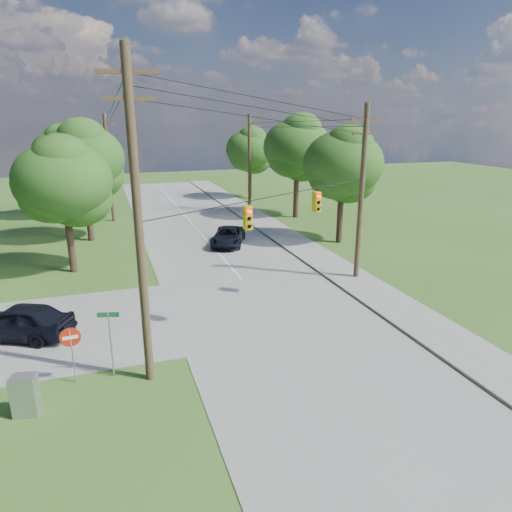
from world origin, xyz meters
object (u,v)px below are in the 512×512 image
object	(u,v)px
pole_sw	(138,222)
car_cross_dark	(19,321)
pole_north_e	(249,163)
car_main_north	(228,236)
control_cabinet	(25,395)
pole_ne	(362,192)
pole_north_w	(109,168)
do_not_enter_sign	(71,343)

from	to	relation	value
pole_sw	car_cross_dark	bearing A→B (deg)	134.89
pole_north_e	car_main_north	world-z (taller)	pole_north_e
pole_north_e	control_cabinet	xyz separation A→B (m)	(-17.70, -30.56, -4.40)
car_main_north	car_cross_dark	bearing A→B (deg)	-113.66
pole_ne	pole_north_w	size ratio (longest dim) A/B	1.05
car_cross_dark	control_cabinet	bearing A→B (deg)	34.12
pole_north_w	car_cross_dark	world-z (taller)	pole_north_w
pole_sw	pole_ne	size ratio (longest dim) A/B	1.14
pole_ne	do_not_enter_sign	world-z (taller)	pole_ne
control_cabinet	do_not_enter_sign	bearing A→B (deg)	57.26
pole_ne	do_not_enter_sign	bearing A→B (deg)	-156.66
pole_ne	car_cross_dark	world-z (taller)	pole_ne
do_not_enter_sign	car_main_north	bearing A→B (deg)	52.74
do_not_enter_sign	pole_north_w	bearing A→B (deg)	80.16
control_cabinet	do_not_enter_sign	distance (m)	2.34
pole_ne	car_main_north	xyz separation A→B (m)	(-5.60, 10.00, -4.75)
pole_north_w	car_main_north	size ratio (longest dim) A/B	2.02
pole_sw	do_not_enter_sign	size ratio (longest dim) A/B	5.25
car_cross_dark	pole_ne	bearing A→B (deg)	121.62
pole_ne	pole_north_w	xyz separation A→B (m)	(-13.90, 22.00, -0.34)
car_cross_dark	pole_north_e	bearing A→B (deg)	166.91
pole_ne	car_cross_dark	distance (m)	19.45
pole_ne	do_not_enter_sign	size ratio (longest dim) A/B	4.59
pole_sw	pole_north_w	xyz separation A→B (m)	(-0.40, 29.60, -1.10)
pole_ne	control_cabinet	xyz separation A→B (m)	(-17.70, -8.56, -4.73)
pole_north_w	car_main_north	world-z (taller)	pole_north_w
pole_ne	pole_north_w	bearing A→B (deg)	122.29
pole_sw	do_not_enter_sign	distance (m)	5.34
pole_ne	pole_north_w	distance (m)	26.03
control_cabinet	pole_north_e	bearing A→B (deg)	70.63
do_not_enter_sign	pole_sw	bearing A→B (deg)	-17.62
pole_north_w	do_not_enter_sign	xyz separation A→B (m)	(-2.33, -29.00, -3.46)
pole_sw	car_cross_dark	distance (m)	9.18
pole_north_e	do_not_enter_sign	bearing A→B (deg)	-119.23
pole_north_w	do_not_enter_sign	world-z (taller)	pole_north_w
pole_sw	car_cross_dark	xyz separation A→B (m)	(-5.25, 5.27, -5.37)
pole_north_w	car_cross_dark	size ratio (longest dim) A/B	2.08
pole_north_e	do_not_enter_sign	world-z (taller)	pole_north_e
pole_sw	pole_north_e	xyz separation A→B (m)	(13.50, 29.60, -1.10)
pole_ne	control_cabinet	world-z (taller)	pole_ne
pole_north_e	car_cross_dark	world-z (taller)	pole_north_e
pole_ne	car_main_north	size ratio (longest dim) A/B	2.12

